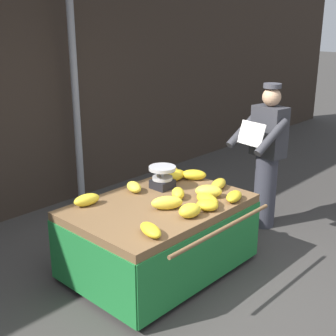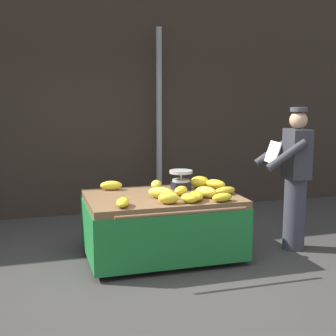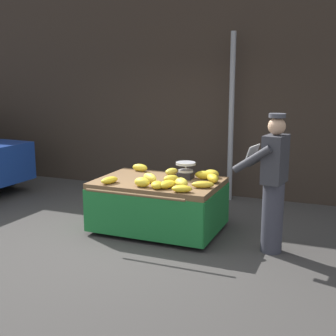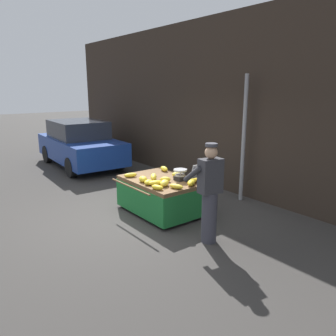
% 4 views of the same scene
% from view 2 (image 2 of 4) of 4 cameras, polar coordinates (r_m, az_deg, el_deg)
% --- Properties ---
extents(ground_plane, '(60.00, 60.00, 0.00)m').
position_cam_2_polar(ground_plane, '(4.69, -0.41, -14.20)').
color(ground_plane, '#383533').
extents(back_wall, '(16.00, 0.24, 4.31)m').
position_cam_2_polar(back_wall, '(7.36, -7.33, 11.25)').
color(back_wall, '#332821').
rests_on(back_wall, ground).
extents(street_pole, '(0.09, 0.09, 2.88)m').
position_cam_2_polar(street_pole, '(7.14, -1.12, 5.67)').
color(street_pole, gray).
rests_on(street_pole, ground).
extents(banana_cart, '(1.72, 1.38, 0.72)m').
position_cam_2_polar(banana_cart, '(5.27, -0.77, -5.41)').
color(banana_cart, brown).
rests_on(banana_cart, ground).
extents(weighing_scale, '(0.28, 0.28, 0.23)m').
position_cam_2_polar(weighing_scale, '(5.53, 1.62, -1.48)').
color(weighing_scale, black).
rests_on(weighing_scale, banana_cart).
extents(banana_bunch_0, '(0.27, 0.30, 0.11)m').
position_cam_2_polar(banana_bunch_0, '(5.62, 5.91, -2.00)').
color(banana_bunch_0, gold).
rests_on(banana_bunch_0, banana_cart).
extents(banana_bunch_1, '(0.24, 0.32, 0.10)m').
position_cam_2_polar(banana_bunch_1, '(4.97, 3.53, -3.48)').
color(banana_bunch_1, gold).
rests_on(banana_bunch_1, banana_cart).
extents(banana_bunch_2, '(0.21, 0.30, 0.09)m').
position_cam_2_polar(banana_bunch_2, '(4.70, -5.64, -4.29)').
color(banana_bunch_2, gold).
rests_on(banana_bunch_2, banana_cart).
extents(banana_bunch_3, '(0.28, 0.15, 0.12)m').
position_cam_2_polar(banana_bunch_3, '(5.68, 3.92, -1.83)').
color(banana_bunch_3, gold).
rests_on(banana_bunch_3, banana_cart).
extents(banana_bunch_4, '(0.28, 0.17, 0.11)m').
position_cam_2_polar(banana_bunch_4, '(5.55, -7.10, -2.17)').
color(banana_bunch_4, yellow).
rests_on(banana_bunch_4, banana_cart).
extents(banana_bunch_5, '(0.28, 0.20, 0.09)m').
position_cam_2_polar(banana_bunch_5, '(4.94, 6.77, -3.65)').
color(banana_bunch_5, gold).
rests_on(banana_bunch_5, banana_cart).
extents(banana_bunch_6, '(0.24, 0.24, 0.10)m').
position_cam_2_polar(banana_bunch_6, '(5.23, 1.63, -2.83)').
color(banana_bunch_6, yellow).
rests_on(banana_bunch_6, banana_cart).
extents(banana_bunch_7, '(0.28, 0.30, 0.12)m').
position_cam_2_polar(banana_bunch_7, '(5.12, 4.75, -2.99)').
color(banana_bunch_7, yellow).
rests_on(banana_bunch_7, banana_cart).
extents(banana_bunch_8, '(0.23, 0.25, 0.10)m').
position_cam_2_polar(banana_bunch_8, '(4.86, 2.69, -3.76)').
color(banana_bunch_8, gold).
rests_on(banana_bunch_8, banana_cart).
extents(banana_bunch_9, '(0.25, 0.21, 0.11)m').
position_cam_2_polar(banana_bunch_9, '(5.84, 3.97, -1.57)').
color(banana_bunch_9, gold).
rests_on(banana_bunch_9, banana_cart).
extents(banana_bunch_10, '(0.25, 0.20, 0.12)m').
position_cam_2_polar(banana_bunch_10, '(4.80, 0.09, -3.74)').
color(banana_bunch_10, yellow).
rests_on(banana_bunch_10, banana_cart).
extents(banana_bunch_11, '(0.31, 0.28, 0.13)m').
position_cam_2_polar(banana_bunch_11, '(5.05, -0.89, -3.10)').
color(banana_bunch_11, yellow).
rests_on(banana_bunch_11, banana_cart).
extents(banana_bunch_12, '(0.20, 0.26, 0.10)m').
position_cam_2_polar(banana_bunch_12, '(5.60, -1.47, -2.06)').
color(banana_bunch_12, yellow).
rests_on(banana_bunch_12, banana_cart).
extents(banana_bunch_13, '(0.32, 0.23, 0.09)m').
position_cam_2_polar(banana_bunch_13, '(5.29, 7.13, -2.82)').
color(banana_bunch_13, gold).
rests_on(banana_bunch_13, banana_cart).
extents(vendor_person, '(0.63, 0.58, 1.71)m').
position_cam_2_polar(vendor_person, '(5.67, 15.49, -1.22)').
color(vendor_person, '#383842').
rests_on(vendor_person, ground).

